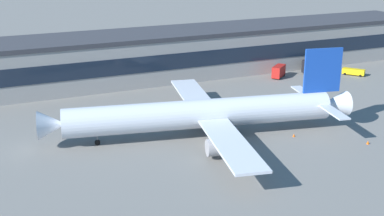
% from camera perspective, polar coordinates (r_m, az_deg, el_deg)
% --- Properties ---
extents(ground_plane, '(600.00, 600.00, 0.00)m').
position_cam_1_polar(ground_plane, '(100.09, 2.71, -4.20)').
color(ground_plane, slate).
extents(terminal_building, '(195.63, 20.36, 13.43)m').
position_cam_1_polar(terminal_building, '(145.53, -6.68, 5.74)').
color(terminal_building, '#9E9993').
rests_on(terminal_building, ground_plane).
extents(airliner, '(64.10, 55.12, 17.29)m').
position_cam_1_polar(airliner, '(102.63, 1.40, -0.64)').
color(airliner, silver).
rests_on(airliner, ground_plane).
extents(belt_loader, '(5.51, 6.28, 1.95)m').
position_cam_1_polar(belt_loader, '(158.38, 17.80, 3.94)').
color(belt_loader, yellow).
rests_on(belt_loader, ground_plane).
extents(catering_truck, '(7.40, 3.22, 4.15)m').
position_cam_1_polar(catering_truck, '(157.69, 13.51, 4.68)').
color(catering_truck, black).
rests_on(catering_truck, ground_plane).
extents(stair_truck, '(6.15, 5.68, 3.55)m').
position_cam_1_polar(stair_truck, '(150.15, 9.73, 4.12)').
color(stair_truck, red).
rests_on(stair_truck, ground_plane).
extents(traffic_cone_0, '(0.52, 0.52, 0.65)m').
position_cam_1_polar(traffic_cone_0, '(106.09, 11.41, -3.03)').
color(traffic_cone_0, '#F2590C').
rests_on(traffic_cone_0, ground_plane).
extents(traffic_cone_1, '(0.58, 0.58, 0.72)m').
position_cam_1_polar(traffic_cone_1, '(106.26, 19.22, -3.68)').
color(traffic_cone_1, '#F2590C').
rests_on(traffic_cone_1, ground_plane).
extents(traffic_cone_2, '(0.58, 0.58, 0.73)m').
position_cam_1_polar(traffic_cone_2, '(96.81, 4.58, -4.82)').
color(traffic_cone_2, '#F2590C').
rests_on(traffic_cone_2, ground_plane).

